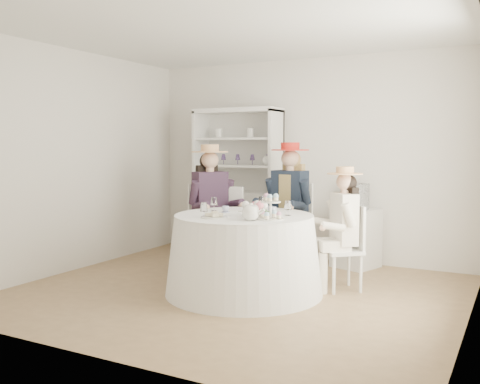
% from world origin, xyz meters
% --- Properties ---
extents(ground, '(4.50, 4.50, 0.00)m').
position_xyz_m(ground, '(0.00, 0.00, 0.00)').
color(ground, olive).
rests_on(ground, ground).
extents(ceiling, '(4.50, 4.50, 0.00)m').
position_xyz_m(ceiling, '(0.00, 0.00, 2.70)').
color(ceiling, white).
rests_on(ceiling, wall_back).
extents(wall_back, '(4.50, 0.00, 4.50)m').
position_xyz_m(wall_back, '(0.00, 2.00, 1.35)').
color(wall_back, white).
rests_on(wall_back, ground).
extents(wall_front, '(4.50, 0.00, 4.50)m').
position_xyz_m(wall_front, '(0.00, -2.00, 1.35)').
color(wall_front, white).
rests_on(wall_front, ground).
extents(wall_left, '(0.00, 4.50, 4.50)m').
position_xyz_m(wall_left, '(-2.25, 0.00, 1.35)').
color(wall_left, white).
rests_on(wall_left, ground).
extents(wall_right, '(0.00, 4.50, 4.50)m').
position_xyz_m(wall_right, '(2.25, 0.00, 1.35)').
color(wall_right, white).
rests_on(wall_right, ground).
extents(tea_table, '(1.64, 1.64, 0.83)m').
position_xyz_m(tea_table, '(0.09, 0.02, 0.41)').
color(tea_table, white).
rests_on(tea_table, ground).
extents(hutch, '(1.35, 0.83, 2.04)m').
position_xyz_m(hutch, '(-0.87, 1.68, 0.73)').
color(hutch, silver).
rests_on(hutch, ground).
extents(side_table, '(0.61, 0.61, 0.74)m').
position_xyz_m(side_table, '(0.78, 1.75, 0.37)').
color(side_table, silver).
rests_on(side_table, ground).
extents(hatbox, '(0.42, 0.42, 0.32)m').
position_xyz_m(hatbox, '(0.78, 1.75, 0.90)').
color(hatbox, black).
rests_on(hatbox, side_table).
extents(guest_left, '(0.66, 0.62, 1.55)m').
position_xyz_m(guest_left, '(-0.71, 0.69, 0.87)').
color(guest_left, silver).
rests_on(guest_left, ground).
extents(guest_mid, '(0.58, 0.61, 1.57)m').
position_xyz_m(guest_mid, '(0.15, 1.06, 0.89)').
color(guest_mid, silver).
rests_on(guest_mid, ground).
extents(guest_right, '(0.56, 0.55, 1.32)m').
position_xyz_m(guest_right, '(0.95, 0.61, 0.74)').
color(guest_right, silver).
rests_on(guest_right, ground).
extents(spare_chair, '(0.44, 0.44, 1.04)m').
position_xyz_m(spare_chair, '(-0.55, 0.95, 0.56)').
color(spare_chair, silver).
rests_on(spare_chair, ground).
extents(teacup_a, '(0.08, 0.08, 0.06)m').
position_xyz_m(teacup_a, '(-0.16, 0.08, 0.86)').
color(teacup_a, white).
rests_on(teacup_a, tea_table).
extents(teacup_b, '(0.08, 0.08, 0.07)m').
position_xyz_m(teacup_b, '(0.05, 0.33, 0.86)').
color(teacup_b, white).
rests_on(teacup_b, tea_table).
extents(teacup_c, '(0.10, 0.10, 0.07)m').
position_xyz_m(teacup_c, '(0.35, 0.15, 0.86)').
color(teacup_c, white).
rests_on(teacup_c, tea_table).
extents(flower_bowl, '(0.21, 0.21, 0.05)m').
position_xyz_m(flower_bowl, '(0.32, 0.03, 0.85)').
color(flower_bowl, white).
rests_on(flower_bowl, tea_table).
extents(flower_arrangement, '(0.21, 0.21, 0.08)m').
position_xyz_m(flower_arrangement, '(0.27, -0.06, 0.92)').
color(flower_arrangement, pink).
rests_on(flower_arrangement, tea_table).
extents(table_teapot, '(0.23, 0.17, 0.17)m').
position_xyz_m(table_teapot, '(0.35, -0.33, 0.90)').
color(table_teapot, white).
rests_on(table_teapot, tea_table).
extents(sandwich_plate, '(0.27, 0.27, 0.06)m').
position_xyz_m(sandwich_plate, '(-0.06, -0.33, 0.84)').
color(sandwich_plate, white).
rests_on(sandwich_plate, tea_table).
extents(cupcake_stand, '(0.26, 0.26, 0.24)m').
position_xyz_m(cupcake_stand, '(0.49, -0.19, 0.91)').
color(cupcake_stand, white).
rests_on(cupcake_stand, tea_table).
extents(stemware_set, '(0.94, 0.91, 0.15)m').
position_xyz_m(stemware_set, '(0.09, 0.02, 0.90)').
color(stemware_set, white).
rests_on(stemware_set, tea_table).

